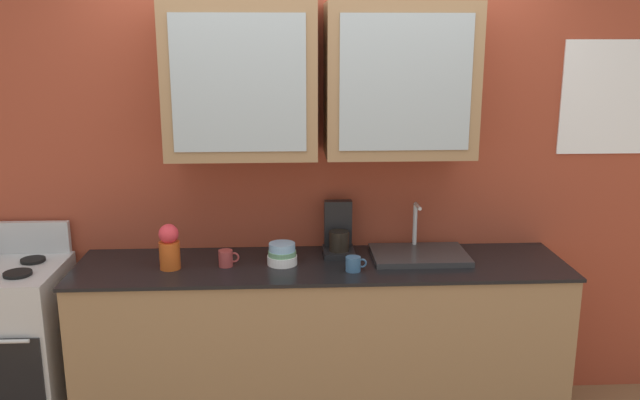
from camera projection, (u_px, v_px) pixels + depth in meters
back_wall_unit at (320, 150)px, 3.66m from camera, size 4.93×0.49×2.73m
counter at (322, 344)px, 3.62m from camera, size 2.61×0.61×0.94m
stove_range at (9, 350)px, 3.54m from camera, size 0.61×0.60×1.12m
sink_faucet at (419, 254)px, 3.60m from camera, size 0.51×0.36×0.28m
bowl_stack at (282, 254)px, 3.49m from camera, size 0.16×0.16×0.12m
vase at (169, 247)px, 3.40m from camera, size 0.11×0.11×0.24m
cup_near_sink at (354, 264)px, 3.39m from camera, size 0.11×0.08×0.08m
cup_near_bowls at (226, 258)px, 3.46m from camera, size 0.11×0.07×0.09m
coffee_maker at (338, 234)px, 3.66m from camera, size 0.17×0.20×0.29m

